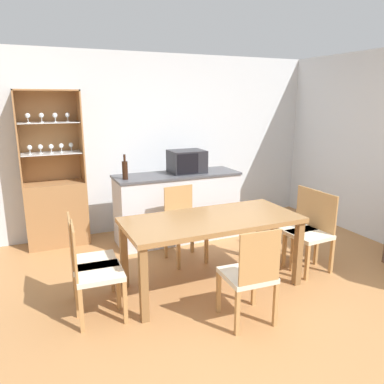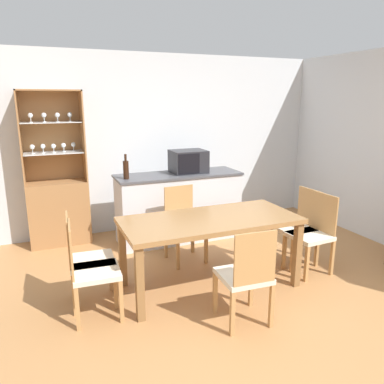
{
  "view_description": "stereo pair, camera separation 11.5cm",
  "coord_description": "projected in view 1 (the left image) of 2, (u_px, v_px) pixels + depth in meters",
  "views": [
    {
      "loc": [
        -1.75,
        -2.68,
        1.91
      ],
      "look_at": [
        -0.01,
        1.23,
        0.84
      ],
      "focal_mm": 35.0,
      "sensor_mm": 36.0,
      "label": 1
    },
    {
      "loc": [
        -1.64,
        -2.73,
        1.91
      ],
      "look_at": [
        -0.01,
        1.23,
        0.84
      ],
      "focal_mm": 35.0,
      "sensor_mm": 36.0,
      "label": 2
    }
  ],
  "objects": [
    {
      "name": "dining_chair_side_left_far",
      "position": [
        89.0,
        261.0,
        3.48
      ],
      "size": [
        0.43,
        0.43,
        0.89
      ],
      "rotation": [
        0.0,
        0.0,
        -1.63
      ],
      "color": "beige",
      "rests_on": "ground_plane"
    },
    {
      "name": "dining_chair_head_near",
      "position": [
        250.0,
        275.0,
        3.2
      ],
      "size": [
        0.43,
        0.43,
        0.89
      ],
      "rotation": [
        0.0,
        0.0,
        -0.06
      ],
      "color": "beige",
      "rests_on": "ground_plane"
    },
    {
      "name": "kitchen_counter",
      "position": [
        177.0,
        207.0,
        5.16
      ],
      "size": [
        1.7,
        0.58,
        0.93
      ],
      "color": "silver",
      "rests_on": "ground_plane"
    },
    {
      "name": "dining_chair_side_right_near",
      "position": [
        312.0,
        233.0,
        4.22
      ],
      "size": [
        0.43,
        0.43,
        0.89
      ],
      "rotation": [
        0.0,
        0.0,
        1.63
      ],
      "color": "beige",
      "rests_on": "ground_plane"
    },
    {
      "name": "dining_chair_head_far",
      "position": [
        184.0,
        224.0,
        4.5
      ],
      "size": [
        0.43,
        0.43,
        0.89
      ],
      "rotation": [
        0.0,
        0.0,
        3.2
      ],
      "color": "beige",
      "rests_on": "ground_plane"
    },
    {
      "name": "dining_table",
      "position": [
        212.0,
        226.0,
        3.8
      ],
      "size": [
        1.79,
        0.82,
        0.74
      ],
      "color": "olive",
      "rests_on": "ground_plane"
    },
    {
      "name": "display_cabinet",
      "position": [
        56.0,
        202.0,
        4.95
      ],
      "size": [
        0.77,
        0.39,
        2.03
      ],
      "color": "#A37042",
      "rests_on": "ground_plane"
    },
    {
      "name": "dining_chair_side_right_far",
      "position": [
        298.0,
        226.0,
        4.44
      ],
      "size": [
        0.43,
        0.43,
        0.89
      ],
      "rotation": [
        0.0,
        0.0,
        1.63
      ],
      "color": "beige",
      "rests_on": "ground_plane"
    },
    {
      "name": "wall_back",
      "position": [
        154.0,
        143.0,
        5.55
      ],
      "size": [
        6.8,
        0.06,
        2.55
      ],
      "color": "silver",
      "rests_on": "ground_plane"
    },
    {
      "name": "microwave",
      "position": [
        187.0,
        161.0,
        5.1
      ],
      "size": [
        0.47,
        0.38,
        0.3
      ],
      "color": "#232328",
      "rests_on": "kitchen_counter"
    },
    {
      "name": "ground_plane",
      "position": [
        246.0,
        307.0,
        3.53
      ],
      "size": [
        18.0,
        18.0,
        0.0
      ],
      "primitive_type": "plane",
      "color": "#B27A47"
    },
    {
      "name": "wine_bottle",
      "position": [
        125.0,
        170.0,
        4.66
      ],
      "size": [
        0.07,
        0.07,
        0.32
      ],
      "color": "black",
      "rests_on": "kitchen_counter"
    },
    {
      "name": "dining_chair_side_left_near",
      "position": [
        94.0,
        272.0,
        3.26
      ],
      "size": [
        0.43,
        0.43,
        0.89
      ],
      "rotation": [
        0.0,
        0.0,
        -1.63
      ],
      "color": "beige",
      "rests_on": "ground_plane"
    }
  ]
}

